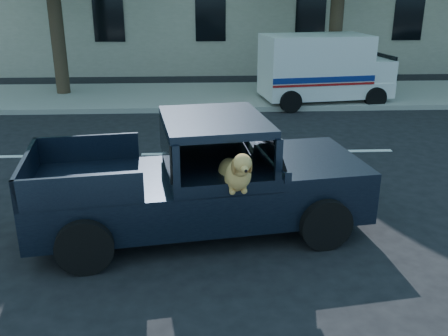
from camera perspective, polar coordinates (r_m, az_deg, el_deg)
The scene contains 5 objects.
ground at distance 7.91m, azimuth -6.16°, elevation -6.24°, with size 120.00×120.00×0.00m, color black.
far_sidewalk at distance 16.64m, azimuth -4.58°, elevation 8.19°, with size 60.00×4.00×0.15m, color gray.
lane_stripes at distance 11.15m, azimuth 5.05°, elevation 1.79°, with size 21.60×0.14×0.01m, color silver, non-canonical shape.
pickup_truck at distance 7.45m, azimuth -3.41°, elevation -2.93°, with size 5.05×2.70×1.73m.
mail_truck at distance 15.91m, azimuth 11.16°, elevation 10.45°, with size 4.08×2.44×2.12m.
Camera 1 is at (0.48, -7.08, 3.49)m, focal length 40.00 mm.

